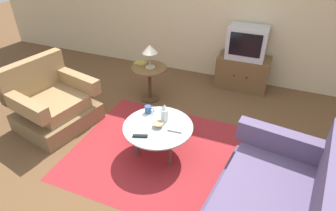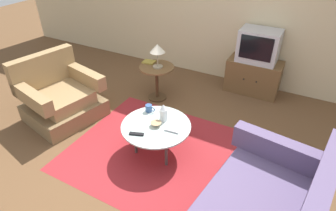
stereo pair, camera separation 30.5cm
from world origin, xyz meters
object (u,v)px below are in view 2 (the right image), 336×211
at_px(armchair, 60,98).
at_px(vase, 163,113).
at_px(side_table, 157,75).
at_px(table_lamp, 157,50).
at_px(book, 149,62).
at_px(mug, 149,108).
at_px(coffee_table, 156,127).
at_px(bowl, 156,124).
at_px(television, 259,46).
at_px(tv_remote_dark, 137,134).
at_px(tv_stand, 253,76).
at_px(tv_remote_silver, 172,131).

bearing_deg(armchair, vase, 105.92).
bearing_deg(side_table, table_lamp, -17.81).
bearing_deg(book, mug, -64.30).
distance_m(armchair, book, 1.41).
relative_size(coffee_table, table_lamp, 2.27).
xyz_separation_m(vase, bowl, (-0.02, -0.14, -0.08)).
distance_m(side_table, mug, 0.99).
bearing_deg(television, vase, -107.82).
distance_m(tv_remote_dark, book, 1.60).
height_order(tv_stand, mug, tv_stand).
relative_size(tv_stand, table_lamp, 2.32).
distance_m(armchair, vase, 1.63).
relative_size(armchair, mug, 8.43).
distance_m(mug, bowl, 0.31).
relative_size(tv_stand, television, 1.40).
distance_m(bowl, tv_remote_dark, 0.27).
xyz_separation_m(television, mug, (-0.86, -1.84, -0.34)).
bearing_deg(coffee_table, book, 124.40).
distance_m(vase, tv_remote_silver, 0.26).
bearing_deg(television, table_lamp, -142.54).
distance_m(television, bowl, 2.19).
bearing_deg(tv_remote_dark, side_table, 91.12).
xyz_separation_m(mug, tv_remote_silver, (0.44, -0.22, -0.04)).
relative_size(tv_stand, bowl, 6.61).
bearing_deg(book, bowl, -61.01).
height_order(side_table, bowl, side_table).
xyz_separation_m(side_table, mug, (0.41, -0.90, 0.05)).
distance_m(vase, mug, 0.26).
height_order(bowl, book, book).
xyz_separation_m(tv_remote_dark, book, (-0.70, 1.43, 0.14)).
xyz_separation_m(armchair, vase, (1.62, 0.10, 0.22)).
distance_m(television, book, 1.71).
relative_size(armchair, tv_stand, 1.32).
xyz_separation_m(mug, bowl, (0.23, -0.22, -0.02)).
xyz_separation_m(television, book, (-1.45, -0.88, -0.23)).
xyz_separation_m(armchair, tv_remote_dark, (1.49, -0.28, 0.12)).
distance_m(coffee_table, tv_remote_dark, 0.28).
xyz_separation_m(armchair, tv_remote_silver, (1.81, -0.05, 0.12)).
bearing_deg(coffee_table, armchair, 178.84).
relative_size(vase, tv_remote_silver, 1.29).
bearing_deg(tv_remote_dark, tv_stand, 51.83).
bearing_deg(tv_remote_dark, book, 96.07).
bearing_deg(armchair, bowl, 100.85).
height_order(armchair, mug, armchair).
bearing_deg(bowl, armchair, 178.52).
bearing_deg(television, book, -148.88).
height_order(table_lamp, tv_remote_dark, table_lamp).
height_order(side_table, book, book).
distance_m(television, mug, 2.06).
relative_size(table_lamp, tv_remote_silver, 2.11).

